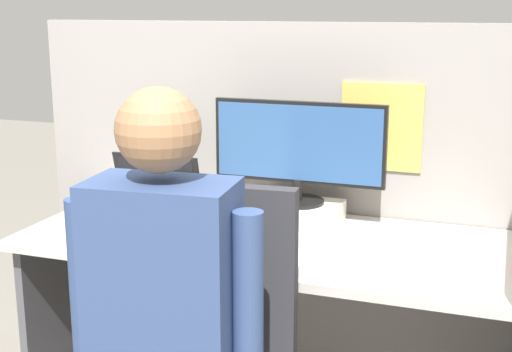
# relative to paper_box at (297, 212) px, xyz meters

# --- Properties ---
(cubicle_panel_back) EXTENTS (2.19, 0.05, 1.44)m
(cubicle_panel_back) POSITION_rel_paper_box_xyz_m (-0.01, 0.18, -0.06)
(cubicle_panel_back) COLOR gray
(cubicle_panel_back) RESTS_ON ground
(desk) EXTENTS (1.69, 0.70, 0.75)m
(desk) POSITION_rel_paper_box_xyz_m (-0.02, -0.19, -0.21)
(desk) COLOR beige
(desk) RESTS_ON ground
(paper_box) EXTENTS (0.30, 0.22, 0.07)m
(paper_box) POSITION_rel_paper_box_xyz_m (0.00, 0.00, 0.00)
(paper_box) COLOR white
(paper_box) RESTS_ON desk
(monitor) EXTENTS (0.61, 0.19, 0.36)m
(monitor) POSITION_rel_paper_box_xyz_m (0.00, 0.00, 0.23)
(monitor) COLOR black
(monitor) RESTS_ON paper_box
(laptop) EXTENTS (0.34, 0.22, 0.23)m
(laptop) POSITION_rel_paper_box_xyz_m (-0.51, -0.13, 0.01)
(laptop) COLOR black
(laptop) RESTS_ON desk
(mouse) EXTENTS (0.08, 0.05, 0.04)m
(mouse) POSITION_rel_paper_box_xyz_m (-0.22, -0.37, -0.02)
(mouse) COLOR silver
(mouse) RESTS_ON desk
(carrot_toy) EXTENTS (0.04, 0.15, 0.04)m
(carrot_toy) POSITION_rel_paper_box_xyz_m (-0.07, -0.41, -0.02)
(carrot_toy) COLOR orange
(carrot_toy) RESTS_ON desk
(person) EXTENTS (0.48, 0.47, 1.33)m
(person) POSITION_rel_paper_box_xyz_m (-0.05, -1.00, -0.02)
(person) COLOR brown
(person) RESTS_ON ground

